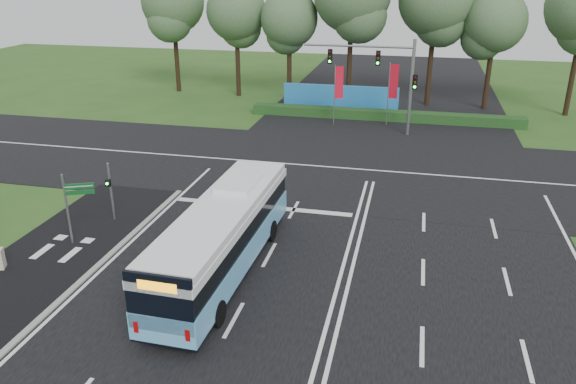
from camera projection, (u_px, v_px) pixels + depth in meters
The scene contains 14 objects.
ground at pixel (344, 264), 23.96m from camera, with size 120.00×120.00×0.00m, color #28511B.
road_main at pixel (344, 264), 23.95m from camera, with size 20.00×120.00×0.04m, color black.
road_cross at pixel (370, 170), 34.78m from camera, with size 120.00×14.00×0.05m, color black.
bike_path at pixel (42, 265), 23.84m from camera, with size 5.00×18.00×0.06m, color black.
kerb_strip at pixel (93, 271), 23.33m from camera, with size 0.25×18.00×0.12m, color gray.
city_bus at pixel (223, 236), 22.74m from camera, with size 2.66×11.42×3.26m.
pedestrian_signal at pixel (110, 190), 27.38m from camera, with size 0.27×0.40×3.03m.
street_sign at pixel (73, 200), 24.89m from camera, with size 1.23×0.59×3.40m.
banner_flag_left at pixel (338, 86), 43.67m from camera, with size 0.67×0.27×4.73m.
banner_flag_mid at pixel (392, 85), 43.31m from camera, with size 0.73×0.15×4.95m.
traffic_light_gantry at pixel (387, 72), 40.66m from camera, with size 8.41×0.28×7.00m.
hedge at pixel (384, 115), 45.92m from camera, with size 22.00×1.20×0.80m, color #153B17.
blue_hoarding at pixel (340, 98), 48.75m from camera, with size 10.00×0.30×2.20m, color #2275BB.
eucalyptus_row at pixel (365, 5), 48.71m from camera, with size 41.98×7.90×12.94m.
Camera 1 is at (2.39, -21.03, 11.87)m, focal length 35.00 mm.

